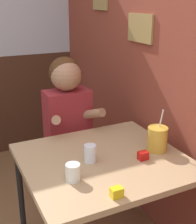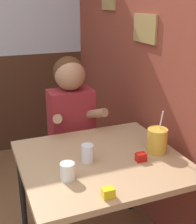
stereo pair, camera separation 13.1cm
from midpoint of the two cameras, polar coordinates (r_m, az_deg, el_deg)
The scene contains 8 objects.
brick_wall_right at distance 2.66m, azimuth 2.75°, elevation 12.98°, with size 0.08×4.25×2.70m.
main_table at distance 1.94m, azimuth -0.98°, elevation -10.23°, with size 0.96×0.89×0.77m.
person_seated at distance 2.46m, azimuth -7.04°, elevation -3.48°, with size 0.42×0.42×1.28m.
cocktail_pitcher at distance 1.99m, azimuth 8.94°, elevation -4.89°, with size 0.13×0.13×0.27m.
glass_near_pitcher at distance 1.85m, azimuth -3.51°, elevation -7.61°, with size 0.07×0.07×0.11m.
glass_center at distance 1.68m, azimuth -6.87°, elevation -10.95°, with size 0.08×0.08×0.10m.
condiment_ketchup at distance 1.89m, azimuth 6.26°, elevation -7.96°, with size 0.06×0.04×0.05m.
condiment_mustard at distance 1.56m, azimuth 0.92°, elevation -14.52°, with size 0.06×0.04×0.05m.
Camera 1 is at (0.04, -1.16, 1.67)m, focal length 50.00 mm.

